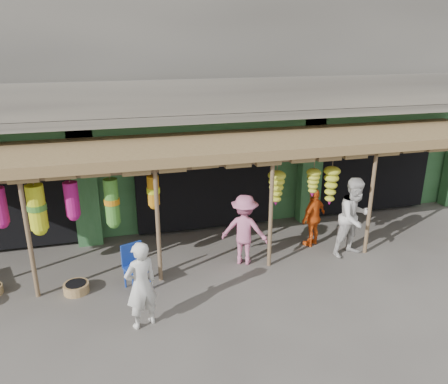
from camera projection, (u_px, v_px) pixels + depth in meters
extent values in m
plane|color=#514C47|center=(225.00, 266.00, 10.05)|extent=(80.00, 80.00, 0.00)
cube|color=gray|center=(182.00, 37.00, 12.93)|extent=(16.00, 6.00, 4.00)
cube|color=#2D6033|center=(184.00, 150.00, 14.24)|extent=(16.00, 5.70, 3.00)
cube|color=gray|center=(207.00, 116.00, 10.48)|extent=(16.00, 0.90, 0.22)
cube|color=gray|center=(211.00, 97.00, 9.95)|extent=(16.00, 0.10, 0.80)
cube|color=#2D6033|center=(204.00, 127.00, 10.96)|extent=(16.00, 0.35, 0.35)
cube|color=black|center=(5.00, 188.00, 11.12)|extent=(3.60, 2.00, 2.50)
cube|color=black|center=(198.00, 173.00, 12.33)|extent=(3.60, 2.00, 2.50)
cube|color=black|center=(355.00, 161.00, 13.54)|extent=(3.60, 2.00, 2.50)
cube|color=#2D6033|center=(85.00, 188.00, 10.69)|extent=(0.60, 0.35, 3.00)
cube|color=#2D6033|center=(310.00, 170.00, 12.14)|extent=(0.60, 0.35, 3.00)
cylinder|color=brown|center=(29.00, 238.00, 8.47)|extent=(0.09, 0.09, 2.60)
cylinder|color=brown|center=(158.00, 225.00, 9.07)|extent=(0.09, 0.09, 2.60)
cylinder|color=brown|center=(271.00, 213.00, 9.67)|extent=(0.09, 0.09, 2.60)
cylinder|color=brown|center=(370.00, 203.00, 10.28)|extent=(0.09, 0.09, 2.60)
cylinder|color=brown|center=(216.00, 165.00, 8.97)|extent=(12.90, 0.08, 0.08)
cylinder|color=brown|center=(78.00, 177.00, 8.72)|extent=(5.50, 0.06, 0.06)
cube|color=brown|center=(215.00, 144.00, 9.97)|extent=(14.00, 2.70, 0.22)
cylinder|color=#17369B|center=(133.00, 286.00, 8.85)|extent=(0.04, 0.04, 0.44)
cylinder|color=#17369B|center=(151.00, 280.00, 9.07)|extent=(0.04, 0.04, 0.44)
cylinder|color=#17369B|center=(125.00, 278.00, 9.15)|extent=(0.04, 0.04, 0.44)
cylinder|color=#17369B|center=(142.00, 272.00, 9.36)|extent=(0.04, 0.04, 0.44)
cube|color=#17369B|center=(137.00, 269.00, 9.03)|extent=(0.59, 0.59, 0.05)
cube|color=#17369B|center=(132.00, 254.00, 9.10)|extent=(0.44, 0.21, 0.49)
cylinder|color=#8D623F|center=(76.00, 288.00, 9.01)|extent=(0.65, 0.65, 0.20)
imported|color=silver|center=(141.00, 285.00, 7.73)|extent=(0.72, 0.61, 1.68)
imported|color=silver|center=(354.00, 217.00, 10.28)|extent=(1.09, 0.93, 1.95)
imported|color=#E85915|center=(314.00, 217.00, 10.87)|extent=(0.95, 0.76, 1.51)
imported|color=#C5688C|center=(244.00, 230.00, 9.97)|extent=(1.24, 1.05, 1.67)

